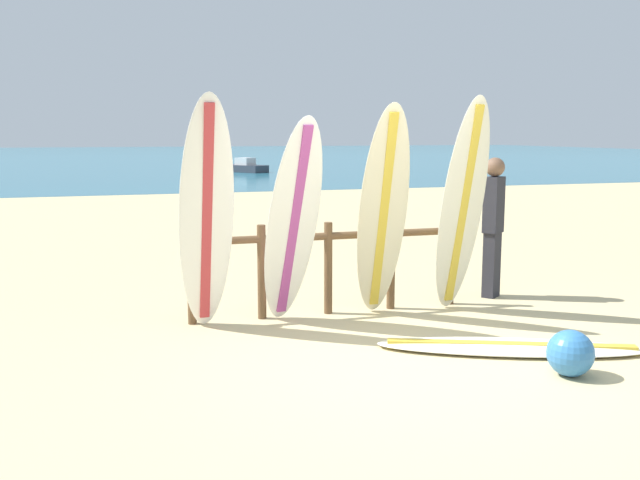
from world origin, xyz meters
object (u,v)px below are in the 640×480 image
object	(u,v)px
surfboard_leaning_center	(462,206)
beachgoer_standing	(493,221)
surfboard_rack	(328,258)
surfboard_lying_on_sand	(510,347)
surfboard_leaning_left	(293,222)
beach_ball	(570,353)
surfboard_leaning_far_left	(206,215)
surfboard_leaning_center_left	(383,213)
small_boat_offshore	(245,167)

from	to	relation	value
surfboard_leaning_center	beachgoer_standing	size ratio (longest dim) A/B	1.41
surfboard_rack	surfboard_lying_on_sand	size ratio (longest dim) A/B	1.25
surfboard_leaning_center	beachgoer_standing	world-z (taller)	surfboard_leaning_center
surfboard_leaning_left	beach_ball	size ratio (longest dim) A/B	5.60
surfboard_leaning_left	surfboard_lying_on_sand	distance (m)	2.40
surfboard_leaning_far_left	beach_ball	world-z (taller)	surfboard_leaning_far_left
surfboard_leaning_center_left	small_boat_offshore	xyz separation A→B (m)	(4.19, 28.40, -0.87)
surfboard_leaning_far_left	surfboard_leaning_left	bearing A→B (deg)	-0.52
surfboard_leaning_center_left	beachgoer_standing	xyz separation A→B (m)	(1.64, 0.58, -0.21)
small_boat_offshore	beach_ball	distance (m)	30.69
surfboard_leaning_far_left	small_boat_offshore	world-z (taller)	surfboard_leaning_far_left
beach_ball	small_boat_offshore	bearing A→B (deg)	83.64
surfboard_rack	surfboard_leaning_left	bearing A→B (deg)	-142.94
beachgoer_standing	beach_ball	bearing A→B (deg)	-107.75
small_boat_offshore	surfboard_leaning_far_left	bearing A→B (deg)	-101.95
surfboard_leaning_center	beachgoer_standing	xyz separation A→B (m)	(0.73, 0.58, -0.25)
surfboard_leaning_left	surfboard_leaning_center_left	bearing A→B (deg)	-1.69
surfboard_leaning_far_left	beach_ball	size ratio (longest dim) A/B	6.14
surfboard_leaning_left	surfboard_leaning_center	bearing A→B (deg)	-0.91
surfboard_leaning_center	small_boat_offshore	xyz separation A→B (m)	(3.27, 28.40, -0.91)
surfboard_leaning_left	surfboard_leaning_center	size ratio (longest dim) A/B	0.91
surfboard_lying_on_sand	surfboard_leaning_far_left	bearing A→B (deg)	150.69
surfboard_leaning_center	small_boat_offshore	distance (m)	28.60
surfboard_leaning_center_left	surfboard_leaning_center	xyz separation A→B (m)	(0.92, -0.00, 0.04)
surfboard_rack	surfboard_lying_on_sand	bearing A→B (deg)	-56.84
surfboard_leaning_center	small_boat_offshore	size ratio (longest dim) A/B	0.94
surfboard_leaning_center_left	small_boat_offshore	bearing A→B (deg)	81.61
surfboard_leaning_far_left	small_boat_offshore	size ratio (longest dim) A/B	0.94
surfboard_leaning_left	surfboard_leaning_center_left	size ratio (longest dim) A/B	0.94
surfboard_leaning_center_left	surfboard_leaning_center	size ratio (longest dim) A/B	0.96
surfboard_leaning_far_left	surfboard_leaning_left	size ratio (longest dim) A/B	1.10
surfboard_leaning_center_left	surfboard_rack	bearing A→B (deg)	139.26
surfboard_rack	surfboard_leaning_center_left	distance (m)	0.80
surfboard_leaning_center_left	surfboard_lying_on_sand	xyz separation A→B (m)	(0.69, -1.37, -1.09)
surfboard_rack	surfboard_leaning_far_left	distance (m)	1.50
surfboard_rack	surfboard_leaning_center_left	size ratio (longest dim) A/B	1.35
surfboard_leaning_far_left	beach_ball	distance (m)	3.51
surfboard_leaning_left	surfboard_leaning_center_left	world-z (taller)	surfboard_leaning_center_left
surfboard_leaning_left	beach_ball	distance (m)	2.89
surfboard_leaning_center_left	beach_ball	bearing A→B (deg)	-69.49
surfboard_leaning_far_left	small_boat_offshore	xyz separation A→B (m)	(6.00, 28.36, -0.91)
small_boat_offshore	surfboard_rack	bearing A→B (deg)	-99.43
surfboard_rack	beach_ball	xyz separation A→B (m)	(1.25, -2.50, -0.42)
surfboard_leaning_center_left	beach_ball	size ratio (longest dim) A/B	5.95
surfboard_leaning_left	beachgoer_standing	bearing A→B (deg)	11.92
surfboard_leaning_left	beachgoer_standing	world-z (taller)	surfboard_leaning_left
surfboard_leaning_center_left	surfboard_lying_on_sand	distance (m)	1.89
surfboard_leaning_center	small_boat_offshore	world-z (taller)	surfboard_leaning_center
surfboard_leaning_center_left	small_boat_offshore	size ratio (longest dim) A/B	0.91
surfboard_leaning_center_left	small_boat_offshore	world-z (taller)	surfboard_leaning_center_left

